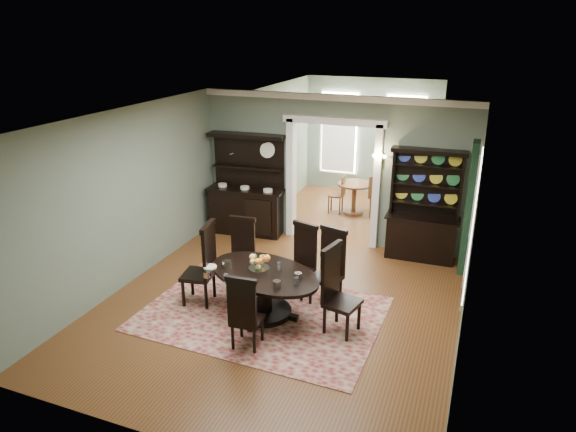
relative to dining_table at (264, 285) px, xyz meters
name	(u,v)px	position (x,y,z in m)	size (l,w,h in m)	color
room	(278,215)	(0.11, 0.29, 1.06)	(5.51, 6.01, 3.01)	brown
parlor	(363,144)	(0.11, 5.77, 1.00)	(3.51, 3.50, 3.01)	brown
doorway_trim	(334,165)	(0.11, 3.24, 1.10)	(2.08, 0.25, 2.57)	white
right_window	(470,217)	(2.80, 1.17, 1.08)	(0.15, 1.47, 2.12)	white
wall_sconce	(380,157)	(1.06, 3.09, 1.37)	(0.27, 0.21, 0.21)	#AC812E
rug	(262,313)	(-0.05, 0.00, -0.51)	(3.62, 2.54, 0.01)	maroon
dining_table	(264,285)	(0.00, 0.00, 0.00)	(2.19, 2.19, 0.74)	black
centerpiece	(259,266)	(-0.09, 0.00, 0.30)	(1.61, 1.03, 0.26)	silver
chair_far_left	(242,250)	(-0.78, 0.82, 0.12)	(0.49, 0.47, 1.21)	black
chair_far_mid	(302,257)	(0.29, 0.91, 0.12)	(0.54, 0.52, 1.22)	black
chair_far_right	(330,264)	(0.80, 0.78, 0.15)	(0.57, 0.55, 1.26)	black
chair_end_left	(204,262)	(-1.03, -0.01, 0.21)	(0.56, 0.58, 1.38)	black
chair_end_right	(336,287)	(1.13, 0.00, 0.19)	(0.57, 0.59, 1.34)	black
chair_near	(244,311)	(0.11, -0.93, 0.09)	(0.45, 0.43, 1.15)	black
sideboard	(247,199)	(-1.71, 2.99, 0.23)	(1.68, 0.72, 2.15)	black
welsh_dresser	(423,220)	(1.96, 3.01, 0.26)	(1.38, 0.53, 2.13)	black
parlor_table	(354,194)	(0.16, 4.94, -0.02)	(0.82, 0.82, 0.75)	brown
parlor_chair_left	(339,193)	(-0.20, 4.86, -0.02)	(0.39, 0.39, 0.92)	brown
parlor_chair_right	(377,196)	(0.72, 4.89, 0.01)	(0.47, 0.47, 0.98)	brown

